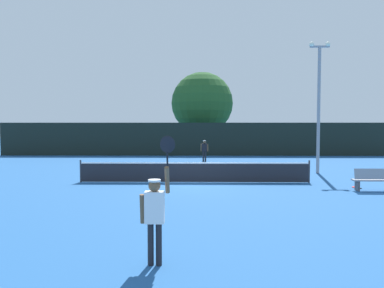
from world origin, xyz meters
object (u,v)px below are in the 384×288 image
at_px(tennis_ball, 243,181).
at_px(spare_racket, 356,187).
at_px(courtside_bench, 375,180).
at_px(light_pole, 319,98).
at_px(player_serving, 155,208).
at_px(large_tree, 202,103).
at_px(parked_car_near, 217,143).
at_px(player_receiving, 204,149).

relative_size(tennis_ball, spare_racket, 0.13).
height_order(tennis_ball, courtside_bench, courtside_bench).
bearing_deg(light_pole, spare_racket, -89.03).
distance_m(player_serving, large_tree, 32.14).
relative_size(player_serving, tennis_ball, 37.32).
distance_m(courtside_bench, parked_car_near, 26.49).
height_order(player_receiving, spare_racket, player_receiving).
height_order(tennis_ball, light_pole, light_pole).
height_order(tennis_ball, parked_car_near, parked_car_near).
bearing_deg(large_tree, spare_racket, -74.02).
distance_m(tennis_ball, spare_racket, 5.01).
xyz_separation_m(tennis_ball, courtside_bench, (5.20, -2.41, 0.45)).
height_order(spare_racket, courtside_bench, courtside_bench).
bearing_deg(tennis_ball, light_pole, 36.20).
relative_size(player_serving, light_pole, 0.34).
distance_m(player_receiving, parked_car_near, 13.62).
height_order(courtside_bench, parked_car_near, parked_car_near).
distance_m(spare_racket, courtside_bench, 1.06).
bearing_deg(light_pole, player_serving, -118.30).
bearing_deg(light_pole, parked_car_near, 103.11).
bearing_deg(parked_car_near, courtside_bench, -73.62).
xyz_separation_m(spare_racket, light_pole, (-0.08, 4.98, 4.24)).
bearing_deg(parked_car_near, tennis_ball, -84.94).
xyz_separation_m(spare_racket, courtside_bench, (0.44, -0.85, 0.46)).
bearing_deg(spare_racket, tennis_ball, 161.95).
bearing_deg(player_serving, light_pole, 61.70).
bearing_deg(player_receiving, light_pole, 133.82).
bearing_deg(parked_car_near, spare_racket, -74.20).
distance_m(player_receiving, large_tree, 11.74).
xyz_separation_m(courtside_bench, parked_car_near, (-5.21, 25.97, 0.30)).
xyz_separation_m(courtside_bench, light_pole, (-0.52, 5.83, 3.78)).
relative_size(courtside_bench, parked_car_near, 0.41).
xyz_separation_m(player_receiving, spare_racket, (6.43, -11.59, -0.95)).
bearing_deg(large_tree, parked_car_near, 55.70).
xyz_separation_m(light_pole, parked_car_near, (-4.69, 20.13, -3.48)).
distance_m(player_receiving, tennis_ball, 10.22).
bearing_deg(tennis_ball, spare_racket, -18.05).
height_order(player_receiving, large_tree, large_tree).
bearing_deg(spare_racket, player_serving, -129.92).
bearing_deg(tennis_ball, parked_car_near, 90.02).
bearing_deg(courtside_bench, light_pole, 95.10).
bearing_deg(player_serving, courtside_bench, 45.77).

